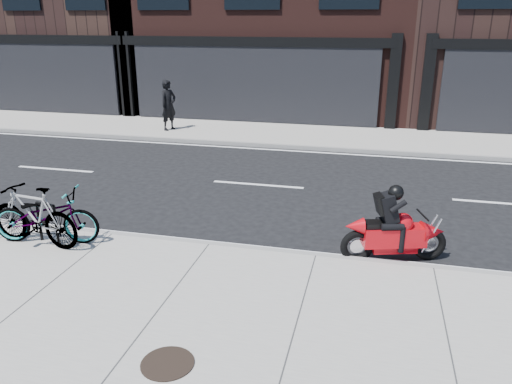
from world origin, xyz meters
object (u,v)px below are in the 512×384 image
(motorcycle, at_px, (399,230))
(manhole_cover, at_px, (168,363))
(bike_rack, at_px, (47,219))
(bicycle_front, at_px, (46,216))
(pedestrian, at_px, (169,105))
(bicycle_rear, at_px, (34,216))

(motorcycle, xyz_separation_m, manhole_cover, (-2.81, -3.78, -0.45))
(bike_rack, relative_size, manhole_cover, 1.19)
(bike_rack, distance_m, manhole_cover, 4.51)
(bicycle_front, xyz_separation_m, pedestrian, (-1.70, 9.82, 0.40))
(bicycle_rear, bearing_deg, pedestrian, -163.63)
(pedestrian, bearing_deg, manhole_cover, -131.73)
(bike_rack, height_order, bicycle_front, bicycle_front)
(pedestrian, bearing_deg, bike_rack, -144.51)
(bike_rack, xyz_separation_m, bicycle_front, (-0.02, 0.00, 0.06))
(bike_rack, bearing_deg, pedestrian, 99.89)
(bicycle_rear, xyz_separation_m, motorcycle, (6.50, 1.17, -0.12))
(bicycle_front, xyz_separation_m, motorcycle, (6.37, 1.03, -0.07))
(bicycle_front, height_order, bicycle_rear, bicycle_rear)
(bicycle_rear, bearing_deg, motorcycle, 107.70)
(pedestrian, distance_m, manhole_cover, 13.66)
(bike_rack, bearing_deg, bicycle_rear, -136.83)
(bicycle_rear, distance_m, motorcycle, 6.61)
(bicycle_front, distance_m, manhole_cover, 4.53)
(bicycle_front, distance_m, bicycle_rear, 0.21)
(bike_rack, xyz_separation_m, bicycle_rear, (-0.15, -0.15, 0.11))
(bicycle_front, height_order, motorcycle, motorcycle)
(motorcycle, bearing_deg, bicycle_front, 172.23)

